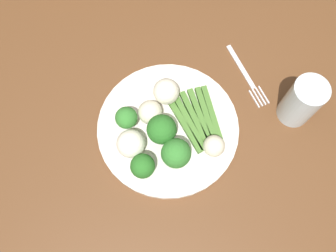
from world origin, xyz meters
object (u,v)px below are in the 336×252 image
(broccoli_back_right, at_px, (162,130))
(fork, at_px, (246,76))
(plate, at_px, (168,128))
(cauliflower_edge, at_px, (150,112))
(broccoli_outer_edge, at_px, (143,166))
(water_glass, at_px, (302,102))
(broccoli_front_left, at_px, (176,153))
(cauliflower_left, at_px, (166,91))
(dining_table, at_px, (180,123))
(broccoli_back, at_px, (126,118))
(cauliflower_near_fork, at_px, (131,144))
(asparagus_bundle, at_px, (198,119))
(cauliflower_mid, at_px, (214,146))

(broccoli_back_right, height_order, fork, broccoli_back_right)
(plate, bearing_deg, cauliflower_edge, -50.96)
(broccoli_outer_edge, distance_m, fork, 0.32)
(fork, bearing_deg, water_glass, 21.81)
(broccoli_front_left, height_order, fork, broccoli_front_left)
(cauliflower_left, height_order, fork, cauliflower_left)
(plate, relative_size, broccoli_back_right, 4.05)
(dining_table, xyz_separation_m, water_glass, (-0.22, 0.09, 0.16))
(broccoli_front_left, bearing_deg, plate, -96.28)
(broccoli_back, xyz_separation_m, broccoli_outer_edge, (-0.00, 0.11, 0.00))
(broccoli_outer_edge, xyz_separation_m, fork, (-0.28, -0.13, -0.05))
(broccoli_back_right, xyz_separation_m, fork, (-0.22, -0.08, -0.05))
(cauliflower_near_fork, relative_size, water_glass, 0.49)
(broccoli_back_right, bearing_deg, fork, -160.99)
(broccoli_back, height_order, cauliflower_edge, broccoli_back)
(plate, height_order, cauliflower_near_fork, cauliflower_near_fork)
(dining_table, bearing_deg, cauliflower_near_fork, 24.83)
(fork, bearing_deg, dining_table, -88.26)
(asparagus_bundle, height_order, fork, asparagus_bundle)
(broccoli_back, height_order, cauliflower_near_fork, cauliflower_near_fork)
(dining_table, xyz_separation_m, broccoli_back, (0.12, 0.01, 0.15))
(broccoli_front_left, distance_m, fork, 0.26)
(broccoli_front_left, relative_size, broccoli_outer_edge, 1.21)
(broccoli_front_left, bearing_deg, cauliflower_near_fork, -33.60)
(broccoli_front_left, xyz_separation_m, water_glass, (-0.27, -0.02, 0.00))
(dining_table, bearing_deg, asparagus_bundle, 113.29)
(broccoli_back_right, relative_size, cauliflower_edge, 1.45)
(cauliflower_edge, bearing_deg, broccoli_front_left, 100.55)
(water_glass, bearing_deg, plate, -10.94)
(plate, xyz_separation_m, cauliflower_left, (-0.02, -0.07, 0.04))
(water_glass, bearing_deg, cauliflower_near_fork, -5.24)
(dining_table, height_order, plate, plate)
(fork, bearing_deg, broccoli_outer_edge, -70.70)
(dining_table, height_order, asparagus_bundle, asparagus_bundle)
(dining_table, distance_m, plate, 0.12)
(plate, height_order, cauliflower_left, cauliflower_left)
(cauliflower_left, bearing_deg, broccoli_outer_edge, 55.37)
(water_glass, bearing_deg, broccoli_front_left, 3.89)
(plate, distance_m, broccoli_outer_edge, 0.11)
(broccoli_outer_edge, distance_m, cauliflower_near_fork, 0.05)
(dining_table, xyz_separation_m, cauliflower_left, (0.03, -0.03, 0.14))
(cauliflower_left, height_order, water_glass, water_glass)
(asparagus_bundle, distance_m, broccoli_back, 0.15)
(asparagus_bundle, bearing_deg, cauliflower_mid, -176.34)
(cauliflower_mid, relative_size, water_glass, 0.37)
(cauliflower_edge, xyz_separation_m, fork, (-0.23, -0.03, -0.04))
(dining_table, height_order, fork, fork)
(broccoli_back, distance_m, cauliflower_left, 0.10)
(cauliflower_mid, bearing_deg, cauliflower_near_fork, -19.83)
(asparagus_bundle, distance_m, cauliflower_mid, 0.07)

